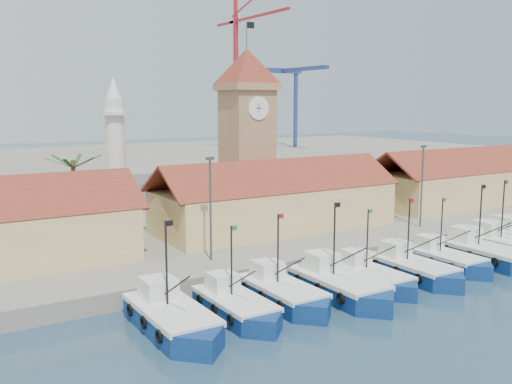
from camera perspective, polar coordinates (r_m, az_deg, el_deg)
ground at (r=48.43m, az=15.29°, el=-9.54°), size 400.00×400.00×0.00m
quay at (r=66.28m, az=0.00°, el=-3.58°), size 140.00×32.00×1.50m
terminal at (r=145.80m, az=-18.05°, el=2.90°), size 240.00×80.00×2.00m
boat_0 at (r=39.00m, az=-8.26°, el=-12.62°), size 3.77×10.34×7.82m
boat_1 at (r=41.13m, az=-1.86°, el=-11.52°), size 3.31×9.06×6.86m
boat_2 at (r=43.63m, az=2.84°, el=-10.26°), size 3.48×9.54×7.22m
boat_3 at (r=45.52m, az=8.51°, el=-9.44°), size 3.78×10.36×7.84m
boat_4 at (r=48.56m, az=11.63°, el=-8.49°), size 3.26×8.93×6.76m
boat_5 at (r=51.49m, az=15.58°, el=-7.57°), size 3.53×9.67×7.32m
boat_6 at (r=55.57m, az=18.56°, el=-6.55°), size 3.30×9.03×6.83m
boat_7 at (r=58.45m, az=22.07°, el=-5.88°), size 3.80×10.40×7.87m
boat_8 at (r=62.29m, az=23.97°, el=-5.11°), size 3.82×10.47×7.92m
hall_center at (r=62.34m, az=1.93°, el=-1.35°), size 27.04×10.13×7.61m
hall_right at (r=84.16m, az=20.41°, el=0.76°), size 31.20×10.13×7.61m
clock_tower at (r=66.50m, az=-0.90°, el=6.21°), size 5.80×5.80×22.70m
minaret at (r=62.29m, az=-13.84°, el=3.72°), size 3.00×3.00×16.30m
palm_tree at (r=59.43m, az=-17.70°, el=-0.06°), size 5.60×5.03×8.39m
lamp_posts at (r=55.84m, az=6.92°, el=-0.01°), size 80.70×0.25×9.03m
crane_red_right at (r=155.52m, az=-1.71°, el=12.83°), size 1.00×34.84×42.63m
gantry at (r=167.95m, az=3.27°, el=10.55°), size 13.00×22.00×23.20m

